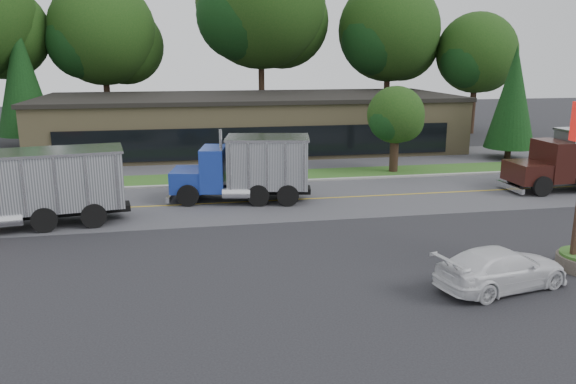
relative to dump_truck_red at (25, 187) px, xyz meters
name	(u,v)px	position (x,y,z in m)	size (l,w,h in m)	color
ground	(282,263)	(10.29, -6.54, -1.81)	(140.00, 140.00, 0.00)	#2D2D31
road	(252,202)	(10.29, 2.46, -1.81)	(60.00, 8.00, 0.02)	slate
center_line	(252,202)	(10.29, 2.46, -1.81)	(60.00, 0.12, 0.01)	gold
curb	(244,184)	(10.29, 6.66, -1.81)	(60.00, 0.30, 0.12)	#9E9E99
grass_verge	(241,178)	(10.29, 8.46, -1.81)	(60.00, 3.40, 0.03)	#2D6221
far_parking	(234,163)	(10.29, 13.46, -1.81)	(60.00, 7.00, 0.02)	slate
strip_mall	(251,124)	(12.29, 19.46, 0.19)	(32.00, 12.00, 4.00)	#8E7D57
tree_far_b	(105,37)	(0.44, 27.58, 7.09)	(9.78, 9.20, 13.95)	#382619
tree_far_c	(263,10)	(14.48, 27.61, 9.58)	(12.51, 11.78, 17.85)	#382619
tree_far_d	(390,35)	(26.45, 26.58, 7.37)	(10.09, 9.49, 14.39)	#382619
tree_far_e	(477,57)	(34.41, 24.55, 5.42)	(7.95, 7.48, 11.33)	#382619
evergreen_left	(22,78)	(-5.71, 23.46, 3.75)	(4.46, 4.46, 10.13)	#382619
evergreen_right	(513,98)	(30.29, 11.46, 2.63)	(3.56, 3.56, 8.09)	#382619
tree_verge	(396,118)	(20.35, 8.50, 1.71)	(3.88, 3.65, 5.54)	#382619
dump_truck_red	(25,187)	(0.00, 0.00, 0.00)	(9.91, 3.94, 3.36)	black
dump_truck_blue	(249,167)	(10.17, 2.76, -0.01)	(7.38, 3.81, 3.36)	black
rally_car	(502,268)	(16.96, -10.00, -1.14)	(1.89, 4.65, 1.35)	silver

